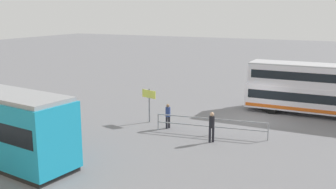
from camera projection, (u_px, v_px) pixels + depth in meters
ground_plane at (256, 119)px, 27.76m from camera, size 160.00×160.00×0.00m
double_decker_bus at (322, 90)px, 28.27m from camera, size 10.64×2.63×3.74m
pedestrian_near_railing at (168, 114)px, 25.33m from camera, size 0.41×0.41×1.62m
pedestrian_crossing at (212, 125)px, 22.60m from camera, size 0.45×0.45×1.80m
pedestrian_railing at (211, 124)px, 23.98m from camera, size 6.84×1.08×1.08m
info_sign at (149, 99)px, 26.58m from camera, size 1.18×0.36×2.35m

